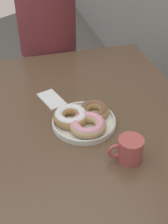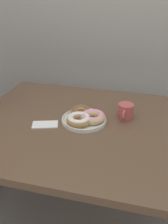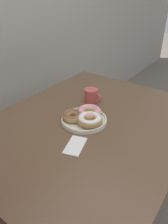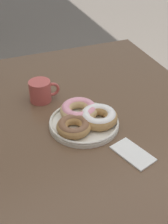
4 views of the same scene
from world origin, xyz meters
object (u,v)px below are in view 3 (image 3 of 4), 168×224
(donut_plate, at_px, (85,117))
(napkin, at_px, (75,146))
(dining_table, at_px, (89,131))
(coffee_mug, at_px, (91,96))

(donut_plate, bearing_deg, napkin, -156.28)
(dining_table, distance_m, coffee_mug, 0.26)
(dining_table, height_order, napkin, napkin)
(dining_table, bearing_deg, coffee_mug, 31.03)
(dining_table, distance_m, donut_plate, 0.10)
(coffee_mug, distance_m, napkin, 0.46)
(donut_plate, height_order, coffee_mug, coffee_mug)
(coffee_mug, bearing_deg, napkin, -155.39)
(donut_plate, xyz_separation_m, coffee_mug, (0.22, 0.10, 0.01))
(donut_plate, height_order, napkin, donut_plate)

